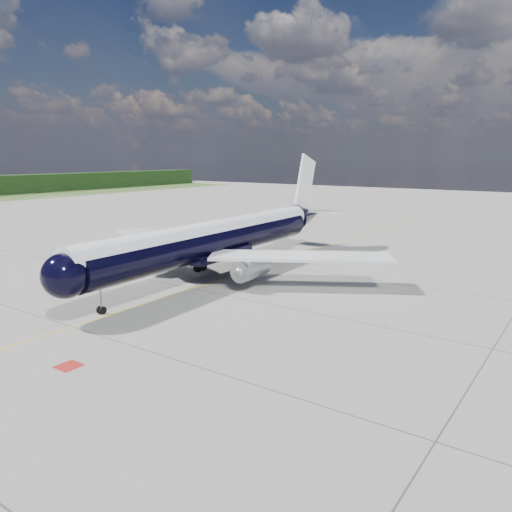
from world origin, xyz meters
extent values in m
plane|color=gray|center=(0.00, 30.00, 0.00)|extent=(320.00, 320.00, 0.00)
cube|color=#FCB60D|center=(0.00, 25.00, 0.00)|extent=(0.16, 160.00, 0.01)
cube|color=maroon|center=(6.80, -10.00, 0.00)|extent=(1.60, 1.60, 0.01)
cylinder|color=black|center=(-1.62, 15.58, 4.30)|extent=(5.66, 39.01, 3.89)
sphere|color=black|center=(-0.68, -4.85, 4.30)|extent=(4.06, 4.06, 3.89)
cone|color=black|center=(-2.71, 39.60, 4.91)|extent=(4.21, 7.33, 3.89)
cylinder|color=white|center=(-1.62, 15.58, 5.27)|extent=(4.89, 41.01, 3.03)
cube|color=black|center=(-0.67, -5.06, 4.86)|extent=(2.51, 1.34, 0.56)
cube|color=white|center=(-12.42, 16.63, 3.38)|extent=(19.94, 13.04, 0.33)
cube|color=white|center=(9.04, 17.61, 3.38)|extent=(19.51, 14.40, 0.33)
cube|color=black|center=(-1.62, 15.58, 2.86)|extent=(4.76, 10.41, 1.02)
cylinder|color=#B5B5BD|center=(-8.17, 13.24, 2.20)|extent=(2.50, 4.81, 2.29)
cylinder|color=#B5B5BD|center=(5.12, 13.84, 2.20)|extent=(2.50, 4.81, 2.29)
sphere|color=gray|center=(-8.07, 11.09, 2.20)|extent=(1.18, 1.18, 1.13)
sphere|color=gray|center=(5.22, 11.70, 2.20)|extent=(1.18, 1.18, 1.13)
cube|color=white|center=(-8.17, 13.44, 2.97)|extent=(0.37, 3.28, 1.13)
cube|color=white|center=(5.11, 14.05, 2.97)|extent=(0.37, 3.28, 1.13)
cube|color=white|center=(-2.69, 39.09, 10.13)|extent=(0.62, 6.50, 8.72)
cube|color=white|center=(-2.71, 39.60, 5.73)|extent=(13.43, 3.88, 0.23)
cylinder|color=gray|center=(-0.85, -1.28, 1.28)|extent=(0.19, 0.19, 2.15)
cylinder|color=black|center=(-1.05, -1.29, 0.36)|extent=(0.22, 0.72, 0.72)
cylinder|color=black|center=(-0.64, -1.27, 0.36)|extent=(0.22, 0.72, 0.72)
cylinder|color=gray|center=(-4.96, 16.97, 1.38)|extent=(0.28, 0.28, 1.94)
cylinder|color=gray|center=(1.58, 17.27, 1.38)|extent=(0.28, 0.28, 1.94)
cylinder|color=black|center=(-4.93, 16.41, 0.56)|extent=(0.51, 1.15, 1.13)
cylinder|color=black|center=(-4.98, 17.53, 0.56)|extent=(0.51, 1.15, 1.13)
cylinder|color=black|center=(1.61, 16.70, 0.56)|extent=(0.51, 1.15, 1.13)
cylinder|color=black|center=(1.56, 17.83, 0.56)|extent=(0.51, 1.15, 1.13)
camera|label=1|loc=(35.65, -28.79, 14.12)|focal=35.00mm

